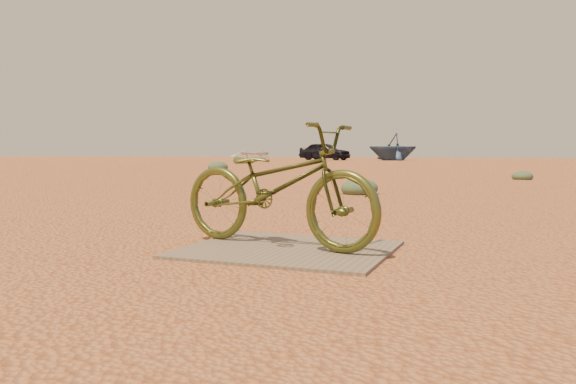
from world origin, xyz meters
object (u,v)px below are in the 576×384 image
at_px(plywood_board, 288,249).
at_px(car, 325,151).
at_px(boat_far_left, 393,147).
at_px(bicycle, 276,185).
at_px(boat_near_left, 254,154).

distance_m(plywood_board, car, 40.95).
xyz_separation_m(plywood_board, boat_far_left, (-7.00, 39.61, 1.05)).
bearing_deg(bicycle, plywood_board, -106.43).
xyz_separation_m(bicycle, boat_near_left, (-18.02, 38.07, 0.02)).
distance_m(bicycle, boat_near_left, 42.12).
bearing_deg(plywood_board, boat_far_left, 100.02).
bearing_deg(car, boat_near_left, 108.62).
xyz_separation_m(plywood_board, boat_near_left, (-18.14, 38.13, 0.48)).
relative_size(plywood_board, car, 0.36).
xyz_separation_m(bicycle, boat_far_left, (-6.88, 39.54, 0.59)).
relative_size(car, boat_far_left, 1.02).
height_order(car, boat_far_left, boat_far_left).
bearing_deg(bicycle, car, 29.45).
bearing_deg(boat_far_left, bicycle, -30.47).
height_order(plywood_board, boat_near_left, boat_near_left).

